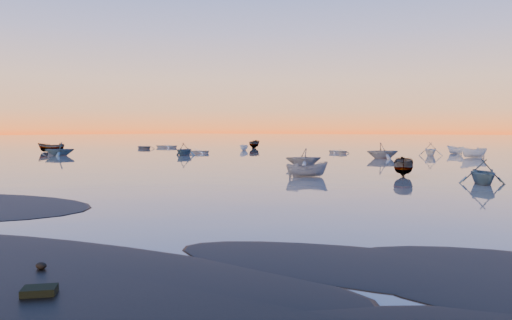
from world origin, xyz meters
The scene contains 5 objects.
ground centered at (0.00, 100.00, 0.00)m, with size 600.00×600.00×0.00m, color slate.
moored_fleet centered at (0.00, 53.00, 0.00)m, with size 124.00×58.00×1.20m, color silver, non-canonical shape.
boat_near_left centered at (-40.74, 39.88, 0.00)m, with size 4.33×1.80×1.08m, color slate.
boat_near_center centered at (8.70, 24.05, 0.00)m, with size 3.45×1.46×1.19m, color slate.
boat_near_right centered at (21.29, 25.21, 0.00)m, with size 3.74×1.68×1.31m, color #365367.
Camera 1 is at (24.35, -12.11, 3.72)m, focal length 35.00 mm.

